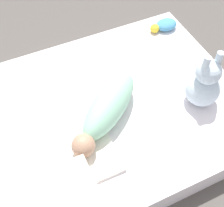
{
  "coord_description": "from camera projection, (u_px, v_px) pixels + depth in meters",
  "views": [
    {
      "loc": [
        0.42,
        0.87,
        1.42
      ],
      "look_at": [
        0.03,
        0.03,
        0.2
      ],
      "focal_mm": 50.0,
      "sensor_mm": 36.0,
      "label": 1
    }
  ],
  "objects": [
    {
      "name": "turtle_plush",
      "position": [
        164.0,
        25.0,
        1.93
      ],
      "size": [
        0.18,
        0.1,
        0.06
      ],
      "color": "#4C99C6",
      "rests_on": "bed_mattress"
    },
    {
      "name": "burp_cloth",
      "position": [
        95.0,
        159.0,
        1.39
      ],
      "size": [
        0.21,
        0.21,
        0.02
      ],
      "color": "white",
      "rests_on": "bed_mattress"
    },
    {
      "name": "ground_plane",
      "position": [
        114.0,
        120.0,
        1.71
      ],
      "size": [
        12.0,
        12.0,
        0.0
      ],
      "primitive_type": "plane",
      "color": "#514C47"
    },
    {
      "name": "bunny_plush",
      "position": [
        204.0,
        84.0,
        1.51
      ],
      "size": [
        0.17,
        0.17,
        0.32
      ],
      "color": "silver",
      "rests_on": "bed_mattress"
    },
    {
      "name": "bed_mattress",
      "position": [
        114.0,
        112.0,
        1.66
      ],
      "size": [
        1.31,
        1.08,
        0.15
      ],
      "color": "white",
      "rests_on": "ground_plane"
    },
    {
      "name": "swaddled_baby",
      "position": [
        107.0,
        109.0,
        1.47
      ],
      "size": [
        0.46,
        0.39,
        0.17
      ],
      "rotation": [
        0.0,
        0.0,
        0.65
      ],
      "color": "#99D6B2",
      "rests_on": "bed_mattress"
    }
  ]
}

